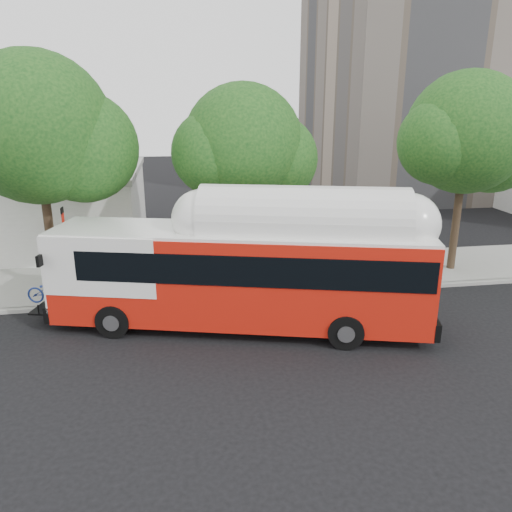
{
  "coord_description": "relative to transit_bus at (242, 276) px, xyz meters",
  "views": [
    {
      "loc": [
        -3.84,
        -15.13,
        7.86
      ],
      "look_at": [
        -0.93,
        3.0,
        2.1
      ],
      "focal_mm": 35.0,
      "sensor_mm": 36.0,
      "label": 1
    }
  ],
  "objects": [
    {
      "name": "transit_bus",
      "position": [
        0.0,
        0.0,
        0.0
      ],
      "size": [
        14.17,
        6.14,
        4.15
      ],
      "rotation": [
        0.0,
        0.0,
        -0.27
      ],
      "color": "red",
      "rests_on": "ground"
    },
    {
      "name": "street_tree_left",
      "position": [
        -6.84,
        4.3,
        4.67
      ],
      "size": [
        6.67,
        5.8,
        9.74
      ],
      "color": "#2D2116",
      "rests_on": "ground"
    },
    {
      "name": "red_curb_segment",
      "position": [
        -1.31,
        2.64,
        -1.86
      ],
      "size": [
        10.0,
        0.32,
        0.16
      ],
      "primitive_type": "cube",
      "color": "maroon",
      "rests_on": "ground"
    },
    {
      "name": "street_tree_mid",
      "position": [
        1.1,
        4.8,
        3.97
      ],
      "size": [
        5.75,
        5.0,
        8.62
      ],
      "color": "#2D2116",
      "rests_on": "ground"
    },
    {
      "name": "signal_pole",
      "position": [
        -6.51,
        3.24,
        0.08
      ],
      "size": [
        0.11,
        0.37,
        3.94
      ],
      "color": "red",
      "rests_on": "ground"
    },
    {
      "name": "sidewalk",
      "position": [
        1.69,
        5.24,
        -1.86
      ],
      "size": [
        60.0,
        5.0,
        0.15
      ],
      "primitive_type": "cube",
      "color": "gray",
      "rests_on": "ground"
    },
    {
      "name": "street_tree_right",
      "position": [
        11.13,
        4.6,
        4.32
      ],
      "size": [
        6.21,
        5.4,
        9.18
      ],
      "color": "#2D2116",
      "rests_on": "ground"
    },
    {
      "name": "ground",
      "position": [
        1.69,
        -1.26,
        -1.94
      ],
      "size": [
        120.0,
        120.0,
        0.0
      ],
      "primitive_type": "plane",
      "color": "black",
      "rests_on": "ground"
    },
    {
      "name": "curb_strip",
      "position": [
        1.69,
        2.64,
        -1.86
      ],
      "size": [
        60.0,
        0.3,
        0.15
      ],
      "primitive_type": "cube",
      "color": "gray",
      "rests_on": "ground"
    }
  ]
}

